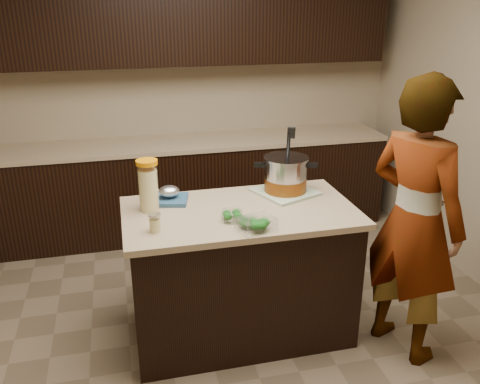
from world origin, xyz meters
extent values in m
plane|color=brown|center=(0.00, 0.00, 0.00)|extent=(4.00, 4.00, 0.00)
cube|color=tan|center=(0.00, 2.00, 1.35)|extent=(4.00, 0.04, 2.70)
cube|color=tan|center=(0.00, -2.00, 1.35)|extent=(4.00, 0.04, 2.70)
cube|color=black|center=(0.00, 1.70, 0.43)|extent=(3.60, 0.60, 0.86)
cube|color=tan|center=(0.00, 1.70, 0.88)|extent=(3.60, 0.63, 0.04)
cube|color=black|center=(0.00, 1.82, 1.95)|extent=(3.60, 0.35, 0.75)
cube|color=black|center=(0.00, 0.00, 0.43)|extent=(1.40, 0.75, 0.86)
cube|color=tan|center=(0.00, 0.00, 0.88)|extent=(1.46, 0.81, 0.04)
cube|color=#6C9262|center=(0.37, 0.21, 0.91)|extent=(0.47, 0.47, 0.02)
cylinder|color=#B7B7BC|center=(0.37, 0.21, 1.03)|extent=(0.34, 0.34, 0.22)
cylinder|color=brown|center=(0.37, 0.21, 0.97)|extent=(0.35, 0.35, 0.09)
cylinder|color=#B7B7BC|center=(0.37, 0.21, 1.15)|extent=(0.37, 0.37, 0.02)
cube|color=black|center=(0.20, 0.25, 1.10)|extent=(0.08, 0.05, 0.03)
cube|color=black|center=(0.54, 0.16, 1.10)|extent=(0.08, 0.05, 0.03)
cylinder|color=black|center=(0.37, 0.18, 1.21)|extent=(0.05, 0.12, 0.27)
cylinder|color=#DCCB86|center=(-0.55, 0.13, 1.03)|extent=(0.15, 0.15, 0.27)
cylinder|color=white|center=(-0.55, 0.13, 1.05)|extent=(0.17, 0.17, 0.30)
cylinder|color=orange|center=(-0.55, 0.13, 1.21)|extent=(0.18, 0.18, 0.02)
cylinder|color=#DCCB86|center=(-0.55, -0.19, 0.94)|extent=(0.08, 0.08, 0.08)
cylinder|color=white|center=(-0.55, -0.19, 0.95)|extent=(0.09, 0.09, 0.10)
cylinder|color=silver|center=(-0.55, -0.19, 1.01)|extent=(0.09, 0.09, 0.02)
cylinder|color=silver|center=(-0.08, -0.15, 0.93)|extent=(0.17, 0.17, 0.06)
cylinder|color=silver|center=(-0.01, -0.26, 0.93)|extent=(0.12, 0.12, 0.05)
cube|color=silver|center=(0.02, -0.31, 0.94)|extent=(0.24, 0.20, 0.07)
cube|color=navy|center=(-0.43, 0.25, 0.91)|extent=(0.31, 0.27, 0.03)
ellipsoid|color=silver|center=(-0.41, 0.24, 0.96)|extent=(0.14, 0.11, 0.07)
imported|color=gray|center=(0.98, -0.40, 0.89)|extent=(0.64, 0.76, 1.78)
camera|label=1|loc=(-0.70, -2.85, 2.16)|focal=38.00mm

